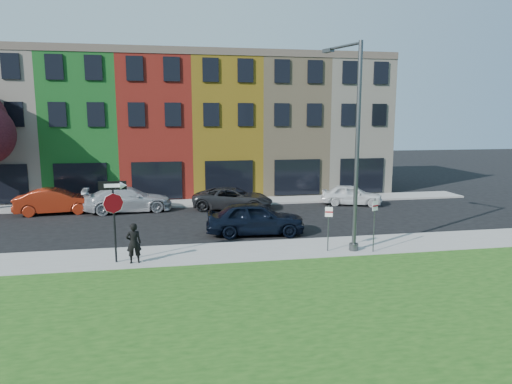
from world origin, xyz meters
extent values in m
plane|color=black|center=(0.00, 0.00, 0.00)|extent=(120.00, 120.00, 0.00)
cube|color=gray|center=(2.00, 3.00, 0.06)|extent=(40.00, 3.00, 0.12)
cube|color=gray|center=(-3.00, 15.00, 0.06)|extent=(40.00, 2.40, 0.12)
cube|color=beige|center=(-15.00, 21.20, 5.00)|extent=(5.00, 10.00, 10.00)
cube|color=green|center=(-10.00, 21.20, 5.00)|extent=(5.00, 10.00, 10.00)
cube|color=red|center=(-5.00, 21.20, 5.00)|extent=(5.00, 10.00, 10.00)
cube|color=gold|center=(0.00, 21.20, 5.00)|extent=(5.00, 10.00, 10.00)
cube|color=#998462|center=(5.00, 21.20, 5.00)|extent=(5.00, 10.00, 10.00)
cube|color=beige|center=(10.00, 21.20, 5.00)|extent=(5.00, 10.00, 10.00)
cube|color=black|center=(-2.50, 16.14, 1.50)|extent=(30.00, 0.12, 2.60)
cylinder|color=black|center=(-6.23, 2.40, 1.71)|extent=(0.08, 0.08, 3.17)
cylinder|color=white|center=(-6.23, 2.38, 2.50)|extent=(0.82, 0.05, 0.82)
cylinder|color=maroon|center=(-6.23, 2.35, 2.50)|extent=(0.78, 0.04, 0.78)
cube|color=black|center=(-6.23, 2.38, 3.20)|extent=(1.05, 0.07, 0.34)
cube|color=white|center=(-6.23, 2.35, 3.20)|extent=(0.66, 0.04, 0.14)
imported|color=black|center=(-5.51, 2.16, 0.93)|extent=(0.71, 0.57, 1.61)
imported|color=black|center=(0.07, 6.14, 0.83)|extent=(2.73, 5.20, 1.67)
imported|color=maroon|center=(-10.98, 13.25, 0.77)|extent=(2.59, 4.98, 1.53)
imported|color=#A8A8AD|center=(-6.70, 13.10, 0.77)|extent=(3.34, 5.80, 1.55)
imported|color=black|center=(-0.19, 12.65, 0.70)|extent=(4.84, 6.21, 1.40)
imported|color=white|center=(7.84, 12.71, 0.68)|extent=(4.24, 5.06, 1.36)
cylinder|color=#444749|center=(3.69, 2.24, 4.50)|extent=(0.18, 0.18, 8.75)
cylinder|color=#444749|center=(3.69, 2.24, 0.27)|extent=(0.40, 0.40, 0.30)
cylinder|color=#444749|center=(3.37, 3.18, 8.77)|extent=(0.77, 1.93, 0.12)
cube|color=#444749|center=(3.01, 4.22, 8.72)|extent=(0.42, 0.60, 0.16)
cylinder|color=#444749|center=(2.56, 2.35, 1.12)|extent=(0.05, 0.05, 2.00)
cube|color=white|center=(2.56, 2.32, 1.84)|extent=(0.31, 0.12, 0.42)
cube|color=maroon|center=(2.56, 2.30, 1.84)|extent=(0.31, 0.11, 0.06)
cylinder|color=#444749|center=(4.43, 1.90, 1.28)|extent=(0.05, 0.05, 2.33)
cube|color=white|center=(4.43, 1.87, 2.12)|extent=(0.30, 0.15, 0.42)
cube|color=maroon|center=(4.43, 1.85, 2.12)|extent=(0.30, 0.14, 0.06)
camera|label=1|loc=(-3.91, -15.76, 5.79)|focal=32.00mm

